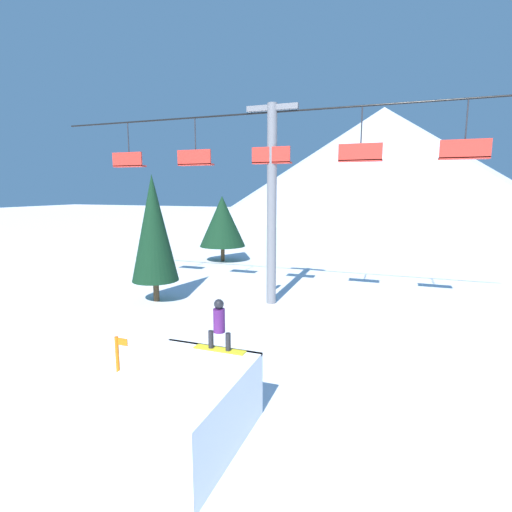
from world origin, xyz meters
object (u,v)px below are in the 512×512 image
snow_ramp (179,409)px  trail_marker (118,361)px  pine_tree_near (154,228)px  distant_skier (274,278)px  snowboarder (219,325)px

snow_ramp → trail_marker: size_ratio=2.31×
pine_tree_near → trail_marker: pine_tree_near is taller
snow_ramp → pine_tree_near: size_ratio=0.56×
snow_ramp → distant_skier: 13.62m
trail_marker → distant_skier: trail_marker is taller
snow_ramp → pine_tree_near: (-6.95, 9.34, 2.80)m
pine_tree_near → trail_marker: (4.09, -7.80, -2.79)m
distant_skier → snowboarder: bearing=-78.4°
trail_marker → distant_skier: bearing=86.9°
pine_tree_near → distant_skier: pine_tree_near is taller
snow_ramp → trail_marker: 3.24m
snowboarder → pine_tree_near: size_ratio=0.21×
snow_ramp → pine_tree_near: 11.97m
snow_ramp → distant_skier: (-2.21, 13.44, -0.12)m
snowboarder → trail_marker: 3.42m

